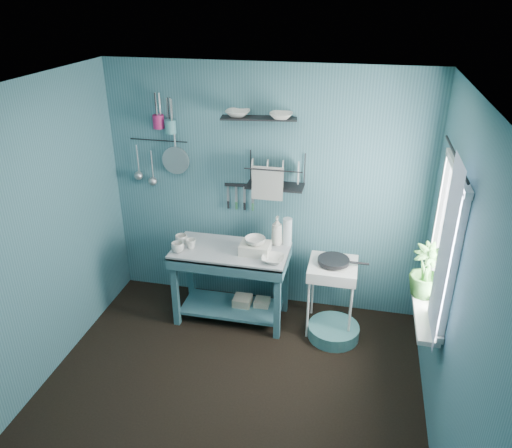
% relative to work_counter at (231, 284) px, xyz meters
% --- Properties ---
extents(floor, '(3.20, 3.20, 0.00)m').
position_rel_work_counter_xyz_m(floor, '(0.25, -1.07, -0.40)').
color(floor, black).
rests_on(floor, ground).
extents(ceiling, '(3.20, 3.20, 0.00)m').
position_rel_work_counter_xyz_m(ceiling, '(0.25, -1.07, 2.10)').
color(ceiling, silver).
rests_on(ceiling, ground).
extents(wall_back, '(3.20, 0.00, 3.20)m').
position_rel_work_counter_xyz_m(wall_back, '(0.25, 0.43, 0.85)').
color(wall_back, '#366570').
rests_on(wall_back, ground).
extents(wall_front, '(3.20, 0.00, 3.20)m').
position_rel_work_counter_xyz_m(wall_front, '(0.25, -2.57, 0.85)').
color(wall_front, '#366570').
rests_on(wall_front, ground).
extents(wall_left, '(0.00, 3.00, 3.00)m').
position_rel_work_counter_xyz_m(wall_left, '(-1.35, -1.07, 0.85)').
color(wall_left, '#366570').
rests_on(wall_left, ground).
extents(wall_right, '(0.00, 3.00, 3.00)m').
position_rel_work_counter_xyz_m(wall_right, '(1.85, -1.07, 0.85)').
color(wall_right, '#366570').
rests_on(wall_right, ground).
extents(work_counter, '(1.20, 0.74, 0.80)m').
position_rel_work_counter_xyz_m(work_counter, '(0.00, 0.00, 0.00)').
color(work_counter, '#305C66').
rests_on(work_counter, floor).
extents(mug_left, '(0.12, 0.12, 0.10)m').
position_rel_work_counter_xyz_m(mug_left, '(-0.48, -0.16, 0.45)').
color(mug_left, silver).
rests_on(mug_left, work_counter).
extents(mug_mid, '(0.14, 0.14, 0.09)m').
position_rel_work_counter_xyz_m(mug_mid, '(-0.38, -0.06, 0.44)').
color(mug_mid, silver).
rests_on(mug_mid, work_counter).
extents(mug_right, '(0.17, 0.17, 0.10)m').
position_rel_work_counter_xyz_m(mug_right, '(-0.50, 0.00, 0.45)').
color(mug_right, silver).
rests_on(mug_right, work_counter).
extents(wash_tub, '(0.28, 0.22, 0.10)m').
position_rel_work_counter_xyz_m(wash_tub, '(0.25, -0.02, 0.45)').
color(wash_tub, beige).
rests_on(wash_tub, work_counter).
extents(tub_bowl, '(0.20, 0.19, 0.06)m').
position_rel_work_counter_xyz_m(tub_bowl, '(0.25, -0.02, 0.53)').
color(tub_bowl, silver).
rests_on(tub_bowl, wash_tub).
extents(soap_bottle, '(0.11, 0.12, 0.30)m').
position_rel_work_counter_xyz_m(soap_bottle, '(0.42, 0.20, 0.55)').
color(soap_bottle, beige).
rests_on(soap_bottle, work_counter).
extents(water_bottle, '(0.09, 0.09, 0.28)m').
position_rel_work_counter_xyz_m(water_bottle, '(0.52, 0.22, 0.54)').
color(water_bottle, silver).
rests_on(water_bottle, work_counter).
extents(counter_bowl, '(0.22, 0.22, 0.05)m').
position_rel_work_counter_xyz_m(counter_bowl, '(0.45, -0.15, 0.42)').
color(counter_bowl, silver).
rests_on(counter_bowl, work_counter).
extents(hotplate_stand, '(0.46, 0.46, 0.73)m').
position_rel_work_counter_xyz_m(hotplate_stand, '(0.99, 0.04, -0.03)').
color(hotplate_stand, silver).
rests_on(hotplate_stand, floor).
extents(frying_pan, '(0.30, 0.30, 0.03)m').
position_rel_work_counter_xyz_m(frying_pan, '(0.99, 0.04, 0.37)').
color(frying_pan, black).
rests_on(frying_pan, hotplate_stand).
extents(knife_strip, '(0.32, 0.05, 0.03)m').
position_rel_work_counter_xyz_m(knife_strip, '(0.01, 0.40, 0.91)').
color(knife_strip, black).
rests_on(knife_strip, wall_back).
extents(dish_rack, '(0.58, 0.31, 0.32)m').
position_rel_work_counter_xyz_m(dish_rack, '(0.38, 0.30, 1.12)').
color(dish_rack, black).
rests_on(dish_rack, wall_back).
extents(upper_shelf, '(0.72, 0.27, 0.01)m').
position_rel_work_counter_xyz_m(upper_shelf, '(0.21, 0.33, 1.61)').
color(upper_shelf, black).
rests_on(upper_shelf, wall_back).
extents(shelf_bowl_left, '(0.23, 0.23, 0.06)m').
position_rel_work_counter_xyz_m(shelf_bowl_left, '(0.01, 0.33, 1.67)').
color(shelf_bowl_left, silver).
rests_on(shelf_bowl_left, upper_shelf).
extents(shelf_bowl_right, '(0.22, 0.22, 0.05)m').
position_rel_work_counter_xyz_m(shelf_bowl_right, '(0.41, 0.33, 1.67)').
color(shelf_bowl_right, silver).
rests_on(shelf_bowl_right, upper_shelf).
extents(utensil_cup_magenta, '(0.11, 0.11, 0.13)m').
position_rel_work_counter_xyz_m(utensil_cup_magenta, '(-0.79, 0.35, 1.52)').
color(utensil_cup_magenta, '#A81F5A').
rests_on(utensil_cup_magenta, wall_back).
extents(utensil_cup_teal, '(0.11, 0.11, 0.13)m').
position_rel_work_counter_xyz_m(utensil_cup_teal, '(-0.67, 0.35, 1.48)').
color(utensil_cup_teal, teal).
rests_on(utensil_cup_teal, wall_back).
extents(colander, '(0.28, 0.03, 0.28)m').
position_rel_work_counter_xyz_m(colander, '(-0.65, 0.38, 1.13)').
color(colander, '#A8ACB0').
rests_on(colander, wall_back).
extents(ladle_outer, '(0.01, 0.01, 0.30)m').
position_rel_work_counter_xyz_m(ladle_outer, '(-1.07, 0.39, 1.11)').
color(ladle_outer, '#A8ACB0').
rests_on(ladle_outer, wall_back).
extents(ladle_inner, '(0.01, 0.01, 0.30)m').
position_rel_work_counter_xyz_m(ladle_inner, '(-0.92, 0.39, 1.06)').
color(ladle_inner, '#A8ACB0').
rests_on(ladle_inner, wall_back).
extents(hook_rail, '(0.60, 0.01, 0.01)m').
position_rel_work_counter_xyz_m(hook_rail, '(-0.83, 0.40, 1.32)').
color(hook_rail, black).
rests_on(hook_rail, wall_back).
extents(window_glass, '(0.00, 1.10, 1.10)m').
position_rel_work_counter_xyz_m(window_glass, '(1.84, -0.62, 1.00)').
color(window_glass, white).
rests_on(window_glass, wall_right).
extents(windowsill, '(0.16, 0.95, 0.04)m').
position_rel_work_counter_xyz_m(windowsill, '(1.75, -0.62, 0.41)').
color(windowsill, silver).
rests_on(windowsill, wall_right).
extents(curtain, '(0.00, 1.35, 1.35)m').
position_rel_work_counter_xyz_m(curtain, '(1.77, -0.92, 1.05)').
color(curtain, white).
rests_on(curtain, wall_right).
extents(curtain_rod, '(0.02, 1.05, 0.02)m').
position_rel_work_counter_xyz_m(curtain_rod, '(1.79, -0.62, 1.65)').
color(curtain_rod, black).
rests_on(curtain_rod, wall_right).
extents(potted_plant, '(0.28, 0.28, 0.45)m').
position_rel_work_counter_xyz_m(potted_plant, '(1.75, -0.48, 0.66)').
color(potted_plant, '#2E6026').
rests_on(potted_plant, windowsill).
extents(storage_tin_large, '(0.18, 0.18, 0.22)m').
position_rel_work_counter_xyz_m(storage_tin_large, '(0.10, 0.05, -0.29)').
color(storage_tin_large, gray).
rests_on(storage_tin_large, floor).
extents(storage_tin_small, '(0.15, 0.15, 0.20)m').
position_rel_work_counter_xyz_m(storage_tin_small, '(0.30, 0.08, -0.30)').
color(storage_tin_small, gray).
rests_on(storage_tin_small, floor).
extents(floor_basin, '(0.49, 0.49, 0.13)m').
position_rel_work_counter_xyz_m(floor_basin, '(1.05, -0.11, -0.33)').
color(floor_basin, teal).
rests_on(floor_basin, floor).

